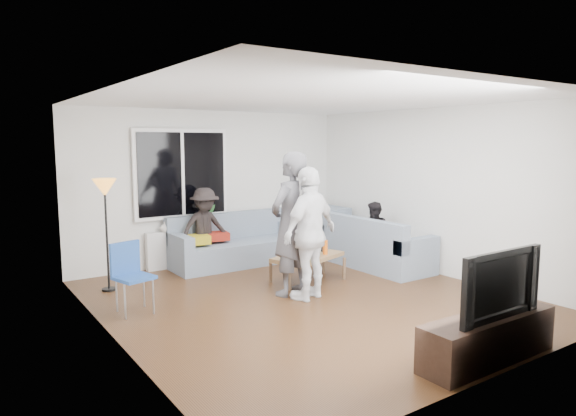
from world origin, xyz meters
TOP-DOWN VIEW (x-y plane):
  - floor at (0.00, 0.00)m, footprint 5.00×5.50m
  - ceiling at (0.00, 0.00)m, footprint 5.00×5.50m
  - wall_back at (0.00, 2.77)m, footprint 5.00×0.04m
  - wall_front at (0.00, -2.77)m, footprint 5.00×0.04m
  - wall_left at (-2.52, 0.00)m, footprint 0.04×5.50m
  - wall_right at (2.52, 0.00)m, footprint 0.04×5.50m
  - window_frame at (-0.60, 2.69)m, footprint 1.62×0.06m
  - window_glass at (-0.60, 2.65)m, footprint 1.50×0.02m
  - window_mullion at (-0.60, 2.64)m, footprint 0.05×0.03m
  - radiator at (-0.60, 2.65)m, footprint 1.30×0.12m
  - potted_plant at (-0.14, 2.62)m, footprint 0.23×0.20m
  - vase at (-0.94, 2.62)m, footprint 0.20×0.20m
  - sofa_back_section at (0.21, 2.27)m, footprint 2.30×0.85m
  - sofa_right_section at (2.02, 0.84)m, footprint 2.00×0.85m
  - sofa_corner at (1.97, 2.27)m, footprint 0.85×0.85m
  - cushion_yellow at (-0.55, 2.25)m, footprint 0.42×0.37m
  - cushion_red at (-0.15, 2.33)m, footprint 0.41×0.36m
  - coffee_table at (0.54, 0.72)m, footprint 1.23×0.91m
  - pitcher at (0.50, 0.67)m, footprint 0.17×0.17m
  - side_chair at (-2.05, 0.75)m, footprint 0.49×0.49m
  - floor_lamp at (-2.05, 1.91)m, footprint 0.32×0.32m
  - player_left at (-0.04, 0.34)m, footprint 0.82×0.67m
  - player_right at (0.06, 0.03)m, footprint 1.11×0.71m
  - spectator_right at (2.02, 0.85)m, footprint 0.50×0.59m
  - spectator_back at (-0.38, 2.30)m, footprint 0.86×0.50m
  - tv_console at (0.29, -2.50)m, footprint 1.60×0.40m
  - television at (0.29, -2.50)m, footprint 1.12×0.15m
  - bottle_a at (0.28, 0.85)m, footprint 0.07×0.07m
  - bottle_b at (0.45, 0.56)m, footprint 0.08×0.08m
  - bottle_e at (0.88, 0.81)m, footprint 0.07×0.07m
  - bottle_d at (0.78, 0.61)m, footprint 0.07×0.07m

SIDE VIEW (x-z plane):
  - floor at x=0.00m, z-range -0.04..0.00m
  - coffee_table at x=0.54m, z-range 0.00..0.40m
  - tv_console at x=0.29m, z-range 0.00..0.44m
  - radiator at x=-0.60m, z-range 0.00..0.62m
  - sofa_back_section at x=0.21m, z-range 0.00..0.85m
  - sofa_right_section at x=2.02m, z-range 0.00..0.85m
  - sofa_corner at x=1.97m, z-range 0.00..0.85m
  - side_chair at x=-2.05m, z-range 0.00..0.86m
  - pitcher at x=0.50m, z-range 0.40..0.57m
  - bottle_e at x=0.88m, z-range 0.40..0.61m
  - bottle_d at x=0.78m, z-range 0.40..0.61m
  - cushion_yellow at x=-0.55m, z-range 0.44..0.58m
  - cushion_red at x=-0.15m, z-range 0.45..0.57m
  - bottle_b at x=0.45m, z-range 0.40..0.63m
  - bottle_a at x=0.28m, z-range 0.40..0.64m
  - spectator_right at x=2.02m, z-range 0.00..1.08m
  - spectator_back at x=-0.38m, z-range 0.00..1.33m
  - vase at x=-0.94m, z-range 0.62..0.78m
  - television at x=0.29m, z-range 0.44..1.09m
  - floor_lamp at x=-2.05m, z-range 0.00..1.56m
  - potted_plant at x=-0.14m, z-range 0.62..1.01m
  - player_right at x=0.06m, z-range 0.00..1.76m
  - player_left at x=-0.04m, z-range 0.00..1.94m
  - wall_back at x=0.00m, z-range 0.00..2.60m
  - wall_front at x=0.00m, z-range 0.00..2.60m
  - wall_left at x=-2.52m, z-range 0.00..2.60m
  - wall_right at x=2.52m, z-range 0.00..2.60m
  - window_frame at x=-0.60m, z-range 0.81..2.29m
  - window_glass at x=-0.60m, z-range 0.88..2.23m
  - window_mullion at x=-0.60m, z-range 0.88..2.23m
  - ceiling at x=0.00m, z-range 2.60..2.64m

